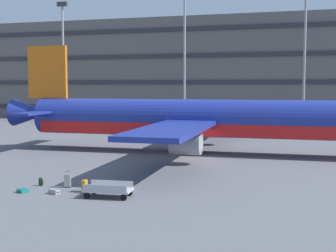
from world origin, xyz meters
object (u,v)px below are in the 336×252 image
object	(u,v)px
suitcase_orange	(67,180)
baggage_cart	(108,190)
backpack_large	(41,182)
suitcase_teal	(23,191)
suitcase_silver	(85,186)
suitcase_scuffed	(54,192)
airliner	(201,120)

from	to	relation	value
suitcase_orange	baggage_cart	bearing A→B (deg)	-25.79
suitcase_orange	backpack_large	bearing A→B (deg)	-178.50
suitcase_teal	suitcase_silver	xyz separation A→B (m)	(3.38, 1.11, 0.26)
suitcase_scuffed	suitcase_orange	bearing A→B (deg)	92.80
suitcase_scuffed	suitcase_silver	xyz separation A→B (m)	(1.44, 0.93, 0.24)
suitcase_orange	suitcase_scuffed	world-z (taller)	suitcase_orange
baggage_cart	suitcase_silver	bearing A→B (deg)	155.26
suitcase_teal	backpack_large	bearing A→B (deg)	87.26
suitcase_scuffed	suitcase_silver	world-z (taller)	suitcase_silver
backpack_large	suitcase_scuffed	bearing A→B (deg)	-41.80
suitcase_teal	suitcase_orange	bearing A→B (deg)	45.49
suitcase_orange	backpack_large	world-z (taller)	suitcase_orange
suitcase_orange	suitcase_teal	bearing A→B (deg)	-134.51
suitcase_scuffed	suitcase_silver	size ratio (longest dim) A/B	0.82
suitcase_orange	suitcase_silver	size ratio (longest dim) A/B	1.18
suitcase_orange	baggage_cart	world-z (taller)	suitcase_orange
backpack_large	airliner	bearing A→B (deg)	68.02
suitcase_silver	suitcase_teal	bearing A→B (deg)	-161.77
airliner	suitcase_teal	distance (m)	19.52
backpack_large	baggage_cart	xyz separation A→B (m)	(5.14, -1.58, 0.18)
suitcase_scuffed	backpack_large	bearing A→B (deg)	138.20
suitcase_silver	backpack_large	world-z (taller)	suitcase_silver
airliner	suitcase_teal	size ratio (longest dim) A/B	51.30
airliner	suitcase_scuffed	xyz separation A→B (m)	(-4.72, -17.93, -2.89)
suitcase_orange	suitcase_silver	world-z (taller)	suitcase_orange
airliner	suitcase_orange	xyz separation A→B (m)	(-4.80, -16.23, -2.60)
suitcase_scuffed	suitcase_silver	bearing A→B (deg)	32.80
airliner	suitcase_silver	size ratio (longest dim) A/B	45.44
suitcase_teal	suitcase_silver	distance (m)	3.56
suitcase_teal	suitcase_silver	world-z (taller)	suitcase_silver
backpack_large	baggage_cart	bearing A→B (deg)	-17.12
suitcase_silver	suitcase_scuffed	bearing A→B (deg)	-147.20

